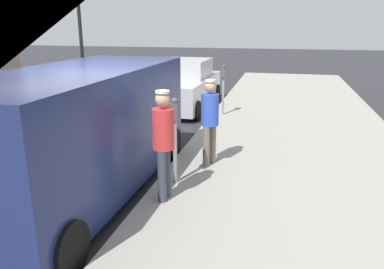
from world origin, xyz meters
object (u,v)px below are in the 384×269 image
(parking_meter_far, at_px, (223,81))
(parking_meter_near, at_px, (175,126))
(pedestrian_in_red, at_px, (163,138))
(parked_van, at_px, (79,130))
(parked_sedan_ahead, at_px, (183,86))
(pedestrian_in_blue, at_px, (210,117))
(traffic_light_corner, at_px, (62,8))

(parking_meter_far, bearing_deg, parking_meter_near, -90.00)
(parking_meter_far, relative_size, pedestrian_in_red, 0.87)
(parked_van, bearing_deg, parked_sedan_ahead, 90.88)
(pedestrian_in_blue, distance_m, pedestrian_in_red, 1.73)
(parking_meter_far, bearing_deg, parked_sedan_ahead, 139.17)
(parking_meter_far, bearing_deg, pedestrian_in_blue, -84.57)
(parking_meter_near, height_order, parking_meter_far, same)
(parking_meter_far, relative_size, pedestrian_in_blue, 0.90)
(pedestrian_in_blue, relative_size, parked_sedan_ahead, 0.38)
(pedestrian_in_blue, bearing_deg, traffic_light_corner, 132.99)
(pedestrian_in_blue, relative_size, traffic_light_corner, 0.32)
(parking_meter_near, relative_size, pedestrian_in_red, 0.87)
(parked_sedan_ahead, bearing_deg, parking_meter_far, -40.83)
(parking_meter_far, xyz_separation_m, traffic_light_corner, (-8.22, 4.94, 2.34))
(pedestrian_in_blue, bearing_deg, pedestrian_in_red, -103.55)
(pedestrian_in_blue, distance_m, traffic_light_corner, 12.88)
(parked_van, bearing_deg, pedestrian_in_red, -5.45)
(parking_meter_near, relative_size, parking_meter_far, 1.00)
(parking_meter_far, bearing_deg, pedestrian_in_red, -89.95)
(parked_van, height_order, parked_sedan_ahead, parked_van)
(parking_meter_near, bearing_deg, parked_van, -161.13)
(parking_meter_far, relative_size, traffic_light_corner, 0.29)
(pedestrian_in_red, bearing_deg, parked_van, 174.55)
(pedestrian_in_blue, bearing_deg, parking_meter_near, -111.83)
(parking_meter_near, height_order, pedestrian_in_blue, pedestrian_in_blue)
(parked_sedan_ahead, bearing_deg, parking_meter_near, -76.54)
(parking_meter_near, relative_size, traffic_light_corner, 0.29)
(parking_meter_near, xyz_separation_m, parked_van, (-1.50, -0.51, -0.03))
(parking_meter_far, bearing_deg, traffic_light_corner, 149.00)
(parking_meter_near, bearing_deg, pedestrian_in_blue, 68.17)
(pedestrian_in_red, height_order, traffic_light_corner, traffic_light_corner)
(pedestrian_in_blue, xyz_separation_m, pedestrian_in_red, (-0.41, -1.68, 0.04))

